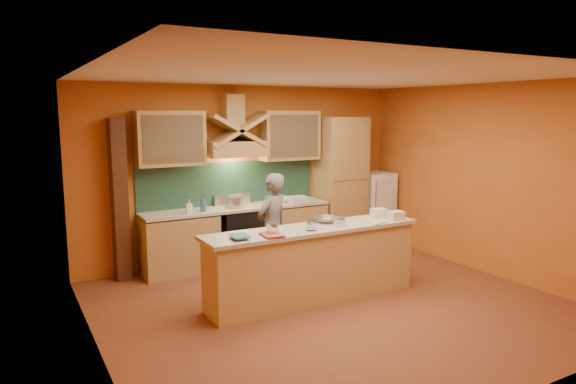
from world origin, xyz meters
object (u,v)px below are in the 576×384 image
stove (238,236)px  person (272,227)px  fridge (374,208)px  kitchen_scale (340,222)px  mixing_bowl (326,219)px

stove → person: 1.02m
fridge → person: 2.77m
stove → kitchen_scale: bearing=-75.2°
stove → mixing_bowl: bearing=-73.8°
fridge → kitchen_scale: fridge is taller
mixing_bowl → person: bearing=117.1°
mixing_bowl → fridge: bearing=38.2°
kitchen_scale → mixing_bowl: bearing=91.1°
stove → person: person is taller
person → kitchen_scale: 1.15m
person → kitchen_scale: person is taller
stove → kitchen_scale: kitchen_scale is taller
fridge → mixing_bowl: (-2.20, -1.73, 0.33)m
stove → kitchen_scale: 2.15m
person → mixing_bowl: bearing=94.5°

